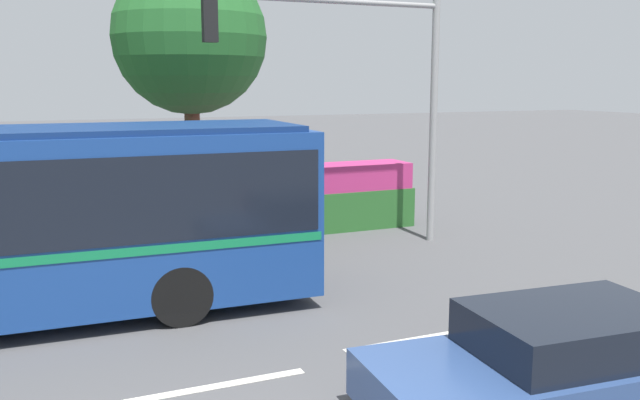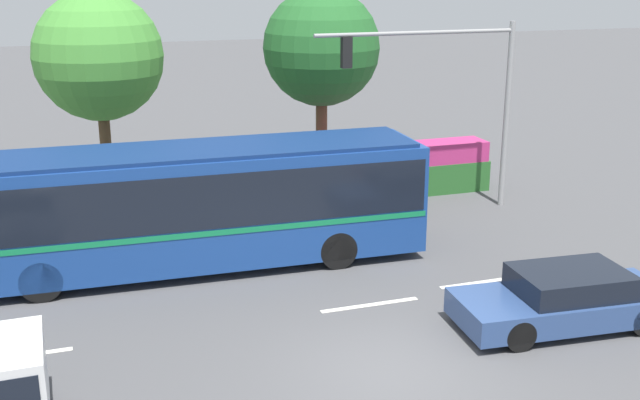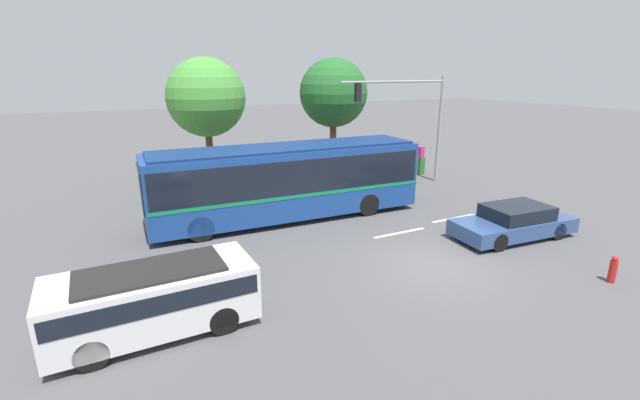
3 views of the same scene
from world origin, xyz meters
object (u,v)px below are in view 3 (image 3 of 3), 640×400
sedan_foreground (514,222)px  suv_left_lane (153,296)px  street_tree_left (206,98)px  traffic_light_pole (415,112)px  street_tree_centre (333,93)px  fire_hydrant (613,270)px  city_bus (287,178)px

sedan_foreground → suv_left_lane: suv_left_lane is taller
sedan_foreground → street_tree_left: 15.42m
suv_left_lane → traffic_light_pole: bearing=-150.3°
sedan_foreground → suv_left_lane: bearing=6.3°
street_tree_centre → fire_hydrant: street_tree_centre is taller
street_tree_left → street_tree_centre: bearing=-4.3°
street_tree_centre → suv_left_lane: bearing=-133.7°
traffic_light_pole → street_tree_centre: size_ratio=0.95×
traffic_light_pole → fire_hydrant: traffic_light_pole is taller
street_tree_left → fire_hydrant: street_tree_left is taller
city_bus → sedan_foreground: city_bus is taller
sedan_foreground → street_tree_centre: street_tree_centre is taller
city_bus → suv_left_lane: size_ratio=2.43×
traffic_light_pole → city_bus: bearing=15.1°
city_bus → suv_left_lane: (-6.19, -6.48, -0.83)m
city_bus → street_tree_centre: size_ratio=1.69×
fire_hydrant → city_bus: bearing=123.0°
traffic_light_pole → sedan_foreground: bearing=79.1°
suv_left_lane → traffic_light_pole: (14.67, 8.77, 3.10)m
traffic_light_pole → fire_hydrant: size_ratio=7.62×
traffic_light_pole → fire_hydrant: (-2.01, -12.27, -3.66)m
traffic_light_pole → fire_hydrant: bearing=80.7°
suv_left_lane → traffic_light_pole: 17.37m
sedan_foreground → fire_hydrant: size_ratio=5.71×
city_bus → street_tree_left: 6.93m
suv_left_lane → fire_hydrant: (12.67, -3.50, -0.56)m
street_tree_centre → fire_hydrant: size_ratio=8.05×
city_bus → sedan_foreground: (6.89, -6.02, -1.20)m
street_tree_centre → street_tree_left: bearing=175.7°
fire_hydrant → street_tree_centre: bearing=95.0°
street_tree_centre → fire_hydrant: bearing=-85.0°
sedan_foreground → street_tree_left: bearing=-49.3°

